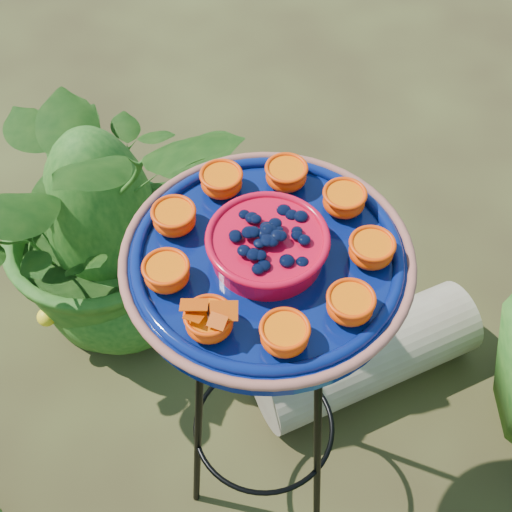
# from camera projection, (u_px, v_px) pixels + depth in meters

# --- Properties ---
(ground_plane) EXTENTS (20.00, 20.00, 0.00)m
(ground_plane) POSITION_uv_depth(u_px,v_px,m) (305.00, 507.00, 1.72)
(ground_plane) COLOR black
(ground_plane) RESTS_ON ground
(tripod_stand) EXTENTS (0.32, 0.33, 0.84)m
(tripod_stand) POSITION_uv_depth(u_px,v_px,m) (265.00, 376.00, 1.36)
(tripod_stand) COLOR black
(tripod_stand) RESTS_ON ground
(feeder_dish) EXTENTS (0.45, 0.45, 0.10)m
(feeder_dish) POSITION_uv_depth(u_px,v_px,m) (267.00, 257.00, 1.07)
(feeder_dish) COLOR #071558
(feeder_dish) RESTS_ON tripod_stand
(driftwood_log) EXTENTS (0.59, 0.52, 0.20)m
(driftwood_log) POSITION_uv_depth(u_px,v_px,m) (366.00, 355.00, 1.86)
(driftwood_log) COLOR gray
(driftwood_log) RESTS_ON ground
(shrub_back_left) EXTENTS (0.92, 0.88, 0.78)m
(shrub_back_left) POSITION_uv_depth(u_px,v_px,m) (100.00, 211.00, 1.78)
(shrub_back_left) COLOR #164713
(shrub_back_left) RESTS_ON ground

